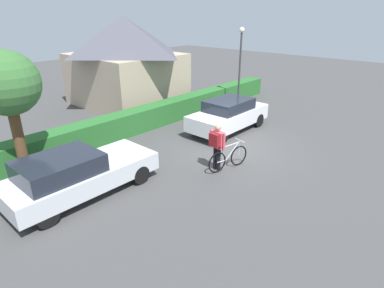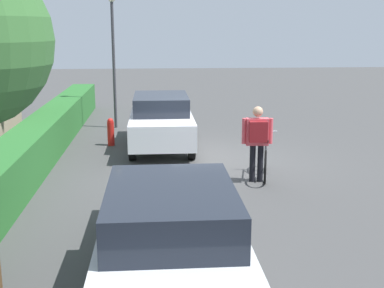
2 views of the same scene
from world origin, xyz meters
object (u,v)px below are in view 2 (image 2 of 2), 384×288
(person_rider, at_px, (257,137))
(fire_hydrant, at_px, (111,132))
(parked_car_far, at_px, (161,120))
(street_lamp, at_px, (113,43))
(bicycle, at_px, (265,160))
(parked_car_near, at_px, (170,224))

(person_rider, xyz_separation_m, fire_hydrant, (3.84, 3.54, -0.63))
(parked_car_far, bearing_deg, street_lamp, 26.87)
(street_lamp, height_order, fire_hydrant, street_lamp)
(parked_car_far, relative_size, bicycle, 2.46)
(parked_car_near, relative_size, person_rider, 2.69)
(street_lamp, bearing_deg, person_rider, -151.28)
(bicycle, relative_size, street_lamp, 0.39)
(parked_car_near, height_order, parked_car_far, parked_car_far)
(parked_car_near, distance_m, parked_car_far, 7.71)
(bicycle, xyz_separation_m, street_lamp, (6.21, 3.86, 2.45))
(fire_hydrant, bearing_deg, parked_car_far, -101.47)
(parked_car_near, distance_m, fire_hydrant, 8.15)
(parked_car_far, relative_size, street_lamp, 0.95)
(person_rider, height_order, street_lamp, street_lamp)
(parked_car_near, distance_m, bicycle, 5.09)
(parked_car_near, relative_size, fire_hydrant, 5.67)
(parked_car_near, height_order, street_lamp, street_lamp)
(parked_car_far, xyz_separation_m, person_rider, (-3.54, -2.06, 0.25))
(parked_car_near, distance_m, person_rider, 4.66)
(parked_car_near, relative_size, street_lamp, 1.03)
(street_lamp, bearing_deg, bicycle, -148.10)
(parked_car_far, height_order, street_lamp, street_lamp)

